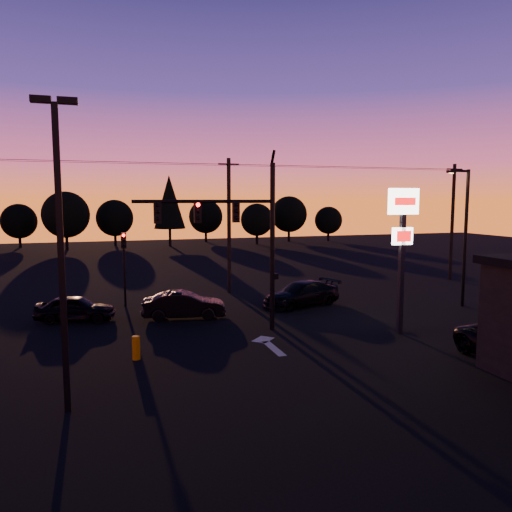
{
  "coord_description": "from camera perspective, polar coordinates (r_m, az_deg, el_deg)",
  "views": [
    {
      "loc": [
        -6.52,
        -18.34,
        6.3
      ],
      "look_at": [
        1.0,
        5.0,
        3.5
      ],
      "focal_mm": 35.0,
      "sensor_mm": 36.0,
      "label": 1
    }
  ],
  "objects": [
    {
      "name": "streetlight",
      "position": [
        31.45,
        22.71,
        2.59
      ],
      "size": [
        1.55,
        0.35,
        8.0
      ],
      "color": "black",
      "rests_on": "ground"
    },
    {
      "name": "secondary_signal",
      "position": [
        30.06,
        -14.84,
        -0.27
      ],
      "size": [
        0.3,
        0.31,
        4.35
      ],
      "color": "black",
      "rests_on": "ground"
    },
    {
      "name": "tree_1",
      "position": [
        72.02,
        -25.47,
        3.61
      ],
      "size": [
        4.54,
        4.54,
        5.71
      ],
      "color": "black",
      "rests_on": "ground"
    },
    {
      "name": "utility_pole_2",
      "position": [
        41.86,
        21.52,
        3.73
      ],
      "size": [
        1.4,
        0.26,
        9.0
      ],
      "color": "black",
      "rests_on": "ground"
    },
    {
      "name": "tree_8",
      "position": [
        76.19,
        8.28,
        4.06
      ],
      "size": [
        4.12,
        4.12,
        5.19
      ],
      "color": "black",
      "rests_on": "ground"
    },
    {
      "name": "pylon_sign",
      "position": [
        24.05,
        16.41,
        2.94
      ],
      "size": [
        1.5,
        0.28,
        6.8
      ],
      "color": "black",
      "rests_on": "ground"
    },
    {
      "name": "bollard",
      "position": [
        20.53,
        -13.54,
        -10.17
      ],
      "size": [
        0.31,
        0.31,
        0.94
      ],
      "primitive_type": "cylinder",
      "color": "orange",
      "rests_on": "ground"
    },
    {
      "name": "tree_6",
      "position": [
        69.8,
        0.11,
        4.16
      ],
      "size": [
        4.54,
        4.54,
        5.71
      ],
      "color": "black",
      "rests_on": "ground"
    },
    {
      "name": "car_left",
      "position": [
        27.59,
        -19.93,
        -5.64
      ],
      "size": [
        4.24,
        2.48,
        1.35
      ],
      "primitive_type": "imported",
      "rotation": [
        0.0,
        0.0,
        1.34
      ],
      "color": "black",
      "rests_on": "ground"
    },
    {
      "name": "power_wires",
      "position": [
        33.52,
        -3.15,
        10.38
      ],
      "size": [
        36.0,
        1.22,
        0.07
      ],
      "color": "black",
      "rests_on": "ground"
    },
    {
      "name": "tree_7",
      "position": [
        74.64,
        3.79,
        4.78
      ],
      "size": [
        5.36,
        5.36,
        6.74
      ],
      "color": "black",
      "rests_on": "ground"
    },
    {
      "name": "car_mid",
      "position": [
        26.83,
        -8.21,
        -5.57
      ],
      "size": [
        4.53,
        2.26,
        1.43
      ],
      "primitive_type": "imported",
      "rotation": [
        0.0,
        0.0,
        1.39
      ],
      "color": "black",
      "rests_on": "ground"
    },
    {
      "name": "tree_5",
      "position": [
        74.03,
        -5.77,
        4.51
      ],
      "size": [
        4.95,
        4.95,
        6.22
      ],
      "color": "black",
      "rests_on": "ground"
    },
    {
      "name": "ground",
      "position": [
        20.46,
        1.66,
        -11.42
      ],
      "size": [
        120.0,
        120.0,
        0.0
      ],
      "primitive_type": "plane",
      "color": "black",
      "rests_on": "ground"
    },
    {
      "name": "parking_lot_light",
      "position": [
        15.41,
        -21.48,
        2.22
      ],
      "size": [
        1.25,
        0.3,
        9.14
      ],
      "color": "black",
      "rests_on": "ground"
    },
    {
      "name": "car_right",
      "position": [
        29.73,
        5.23,
        -4.33
      ],
      "size": [
        5.35,
        3.43,
        1.44
      ],
      "primitive_type": "imported",
      "rotation": [
        0.0,
        0.0,
        -1.26
      ],
      "color": "black",
      "rests_on": "ground"
    },
    {
      "name": "utility_pole_1",
      "position": [
        33.49,
        -3.1,
        3.58
      ],
      "size": [
        1.4,
        0.26,
        9.0
      ],
      "color": "black",
      "rests_on": "ground"
    },
    {
      "name": "tree_4",
      "position": [
        68.01,
        -9.87,
        6.11
      ],
      "size": [
        4.18,
        4.18,
        9.5
      ],
      "color": "black",
      "rests_on": "ground"
    },
    {
      "name": "traffic_signal_mast",
      "position": [
        23.28,
        -1.82,
        3.15
      ],
      "size": [
        6.79,
        0.52,
        8.58
      ],
      "color": "black",
      "rests_on": "ground"
    },
    {
      "name": "tree_3",
      "position": [
        70.43,
        -15.84,
        4.19
      ],
      "size": [
        4.95,
        4.95,
        6.22
      ],
      "color": "black",
      "rests_on": "ground"
    },
    {
      "name": "lane_arrow",
      "position": [
        22.12,
        1.44,
        -10.02
      ],
      "size": [
        1.2,
        3.1,
        0.01
      ],
      "color": "beige",
      "rests_on": "ground"
    },
    {
      "name": "tree_2",
      "position": [
        66.46,
        -20.92,
        4.43
      ],
      "size": [
        5.77,
        5.78,
        7.26
      ],
      "color": "black",
      "rests_on": "ground"
    }
  ]
}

